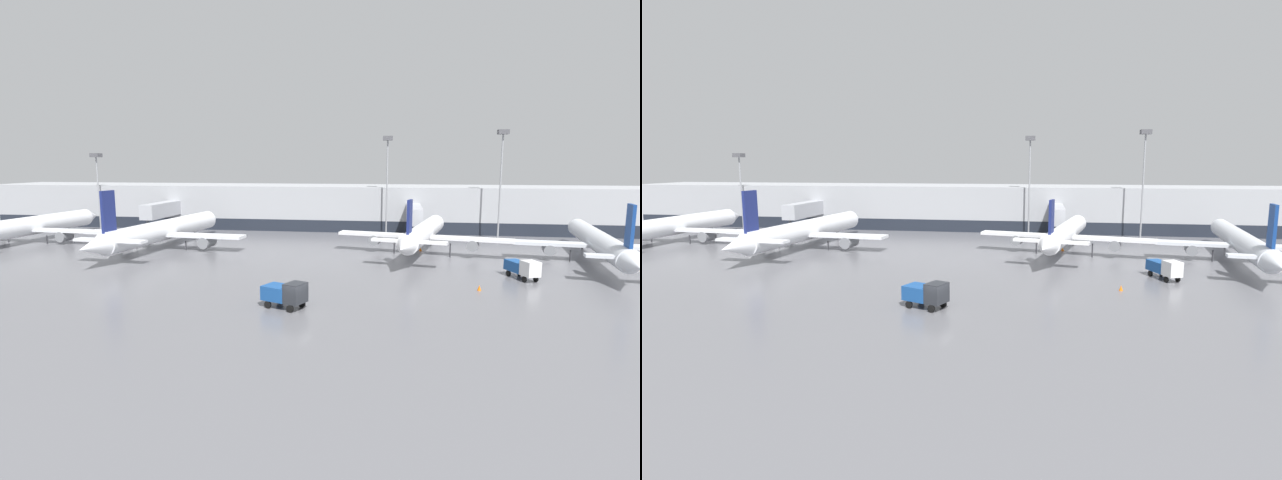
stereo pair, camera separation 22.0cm
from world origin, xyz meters
TOP-DOWN VIEW (x-y plane):
  - ground_plane at (0.00, 0.00)m, footprint 320.00×320.00m
  - terminal_building at (-0.09, 61.87)m, footprint 160.00×29.88m
  - parked_jet_0 at (-28.25, 30.68)m, footprint 27.69×39.01m
  - parked_jet_1 at (36.92, 29.74)m, footprint 22.91×39.24m
  - parked_jet_2 at (12.90, 31.73)m, footprint 25.96×32.19m
  - parked_jet_3 at (-54.08, 33.04)m, footprint 24.56×36.42m
  - service_truck_0 at (24.00, 17.17)m, footprint 3.33×5.46m
  - service_truck_1 at (-1.23, 1.04)m, footprint 4.66×3.58m
  - traffic_cone_0 at (12.77, 34.90)m, footprint 0.45×0.45m
  - traffic_cone_1 at (18.09, 10.75)m, footprint 0.43×0.43m
  - apron_light_mast_0 at (27.04, 49.07)m, footprint 1.80×1.80m
  - apron_light_mast_1 at (-52.23, 50.94)m, footprint 1.80×1.80m
  - apron_light_mast_2 at (6.93, 51.98)m, footprint 1.80×1.80m

SIDE VIEW (x-z plane):
  - ground_plane at x=0.00m, z-range 0.00..0.00m
  - traffic_cone_1 at x=18.09m, z-range 0.00..0.60m
  - traffic_cone_0 at x=12.77m, z-range 0.00..0.65m
  - service_truck_0 at x=24.00m, z-range 0.17..2.62m
  - service_truck_1 at x=-1.23m, z-range 0.17..2.75m
  - parked_jet_3 at x=-54.08m, z-range -1.51..7.19m
  - parked_jet_1 at x=36.92m, z-range -1.74..7.45m
  - parked_jet_0 at x=-28.25m, z-range -2.12..7.95m
  - parked_jet_2 at x=12.90m, z-range -1.27..7.78m
  - terminal_building at x=-0.09m, z-range 0.00..9.00m
  - apron_light_mast_1 at x=-52.23m, z-range 4.77..20.47m
  - apron_light_mast_2 at x=6.93m, z-range 5.37..24.09m
  - apron_light_mast_0 at x=27.04m, z-range 5.51..25.02m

